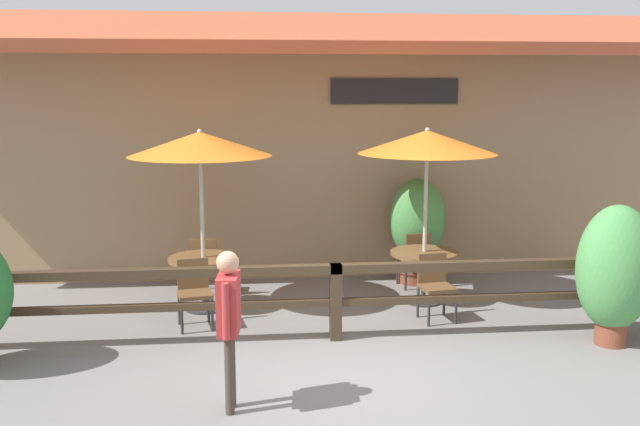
{
  "coord_description": "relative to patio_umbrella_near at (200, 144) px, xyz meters",
  "views": [
    {
      "loc": [
        -1.02,
        -7.25,
        3.05
      ],
      "look_at": [
        -0.14,
        1.54,
        1.5
      ],
      "focal_mm": 40.0,
      "sensor_mm": 36.0,
      "label": 1
    }
  ],
  "objects": [
    {
      "name": "patio_umbrella_near",
      "position": [
        0.0,
        0.0,
        0.0
      ],
      "size": [
        1.94,
        1.94,
        2.51
      ],
      "color": "#B7B2A8",
      "rests_on": "ground"
    },
    {
      "name": "potted_plant_small_flowering",
      "position": [
        3.27,
        1.11,
        -1.37
      ],
      "size": [
        0.87,
        0.78,
        1.66
      ],
      "color": "brown",
      "rests_on": "ground"
    },
    {
      "name": "patio_railing",
      "position": [
        1.68,
        -1.39,
        -1.61
      ],
      "size": [
        10.4,
        0.14,
        0.95
      ],
      "color": "#3D2D1E",
      "rests_on": "ground"
    },
    {
      "name": "chair_middle_streetside",
      "position": [
        3.09,
        -0.74,
        -1.81
      ],
      "size": [
        0.48,
        0.48,
        0.88
      ],
      "rotation": [
        0.0,
        0.0,
        0.15
      ],
      "color": "brown",
      "rests_on": "ground"
    },
    {
      "name": "chair_middle_wallside",
      "position": [
        3.17,
        0.8,
        -1.81
      ],
      "size": [
        0.47,
        0.47,
        0.88
      ],
      "rotation": [
        0.0,
        0.0,
        3.28
      ],
      "color": "brown",
      "rests_on": "ground"
    },
    {
      "name": "dining_table_near",
      "position": [
        0.0,
        0.0,
        -1.7
      ],
      "size": [
        0.97,
        0.97,
        0.75
      ],
      "color": "brown",
      "rests_on": "ground"
    },
    {
      "name": "potted_plant_entrance_palm",
      "position": [
        4.96,
        -1.88,
        -1.39
      ],
      "size": [
        0.92,
        0.83,
        1.71
      ],
      "color": "brown",
      "rests_on": "ground"
    },
    {
      "name": "chair_near_wallside",
      "position": [
        -0.02,
        0.72,
        -1.81
      ],
      "size": [
        0.46,
        0.46,
        0.88
      ],
      "rotation": [
        0.0,
        0.0,
        3.04
      ],
      "color": "brown",
      "rests_on": "ground"
    },
    {
      "name": "dining_table_middle",
      "position": [
        3.12,
        0.03,
        -1.7
      ],
      "size": [
        0.97,
        0.97,
        0.75
      ],
      "color": "brown",
      "rests_on": "ground"
    },
    {
      "name": "pedestrian",
      "position": [
        0.44,
        -3.23,
        -1.3
      ],
      "size": [
        0.23,
        0.55,
        1.57
      ],
      "rotation": [
        0.0,
        0.0,
        -1.65
      ],
      "color": "#42382D",
      "rests_on": "ground"
    },
    {
      "name": "chair_near_streetside",
      "position": [
        -0.08,
        -0.72,
        -1.81
      ],
      "size": [
        0.49,
        0.49,
        0.88
      ],
      "rotation": [
        0.0,
        0.0,
        0.18
      ],
      "color": "brown",
      "rests_on": "ground"
    },
    {
      "name": "patio_umbrella_middle",
      "position": [
        3.12,
        0.03,
        0.0
      ],
      "size": [
        1.94,
        1.94,
        2.51
      ],
      "color": "#B7B2A8",
      "rests_on": "ground"
    },
    {
      "name": "building_facade",
      "position": [
        1.68,
        1.66,
        -0.14
      ],
      "size": [
        14.28,
        1.49,
        4.23
      ],
      "color": "#997A56",
      "rests_on": "ground"
    },
    {
      "name": "ground_plane",
      "position": [
        1.68,
        -2.44,
        -2.31
      ],
      "size": [
        60.0,
        60.0,
        0.0
      ],
      "primitive_type": "plane",
      "color": "slate"
    }
  ]
}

